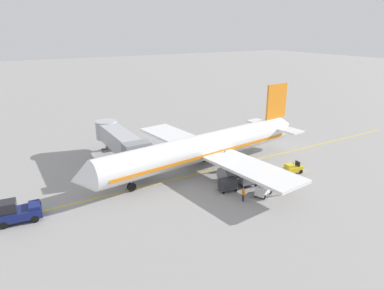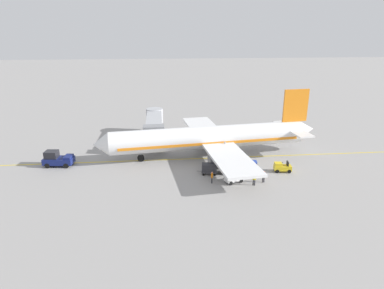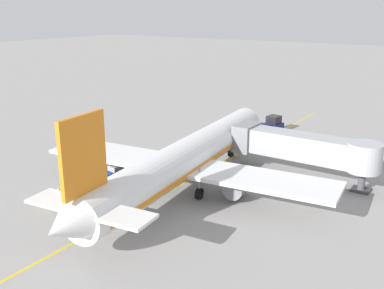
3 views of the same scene
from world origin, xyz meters
The scene contains 14 objects.
ground_plane centered at (0.00, 0.00, 0.00)m, with size 400.00×400.00×0.00m, color gray.
gate_lead_in_line centered at (0.00, 0.00, 0.00)m, with size 0.24×80.00×0.01m, color gold.
parked_airliner centered at (0.99, 0.06, 3.19)m, with size 30.40×37.34×10.63m.
jet_bridge centered at (9.51, 9.30, 3.46)m, with size 15.55×3.50×4.98m.
pushback_tractor centered at (-0.89, 24.12, 1.10)m, with size 2.65×4.61×2.40m.
baggage_tug_lead centered at (-3.81, -3.75, 0.71)m, with size 1.94×2.75×1.62m.
baggage_tug_trailing centered at (-6.49, -9.53, 0.71)m, with size 1.53×2.62×1.62m.
baggage_tug_spare centered at (-9.43, -1.57, 0.71)m, with size 2.07×2.77×1.62m.
baggage_cart_front centered at (-6.32, 1.33, 0.95)m, with size 1.63×2.97×1.58m.
baggage_cart_second_in_train centered at (-6.50, -1.69, 0.95)m, with size 1.63×2.97×1.58m.
baggage_cart_third_in_train centered at (-5.84, -4.78, 0.95)m, with size 1.63×2.97×1.58m.
ground_crew_wing_walker centered at (-9.82, -5.71, 0.95)m, with size 0.30×0.73×1.69m.
ground_crew_loader centered at (-9.35, 1.38, 0.95)m, with size 0.72×0.33×1.69m.
ground_crew_marshaller centered at (-10.59, -4.17, 0.95)m, with size 0.42×0.68×1.69m.
Camera 3 is at (24.93, -34.31, 17.37)m, focal length 41.97 mm.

